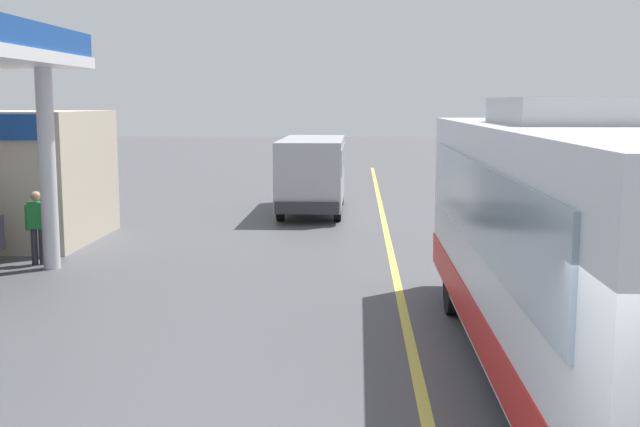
{
  "coord_description": "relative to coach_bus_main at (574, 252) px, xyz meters",
  "views": [
    {
      "loc": [
        -0.81,
        -4.38,
        3.62
      ],
      "look_at": [
        -1.5,
        10.0,
        1.6
      ],
      "focal_mm": 44.55,
      "sensor_mm": 36.0,
      "label": 1
    }
  ],
  "objects": [
    {
      "name": "lane_divider_stripe",
      "position": [
        -1.97,
        9.25,
        -1.72
      ],
      "size": [
        0.16,
        50.0,
        0.01
      ],
      "primitive_type": "cube",
      "color": "#D8CC4C",
      "rests_on": "ground"
    },
    {
      "name": "pedestrian_near_pump",
      "position": [
        -9.95,
        7.09,
        -0.79
      ],
      "size": [
        0.55,
        0.22,
        1.66
      ],
      "color": "#33333F",
      "rests_on": "ground"
    },
    {
      "name": "minibus_opposing_lane",
      "position": [
        -4.28,
        16.0,
        -0.25
      ],
      "size": [
        2.04,
        6.13,
        2.44
      ],
      "color": "#A5A5AD",
      "rests_on": "ground"
    },
    {
      "name": "coach_bus_main",
      "position": [
        0.0,
        0.0,
        0.0
      ],
      "size": [
        2.6,
        11.04,
        3.69
      ],
      "color": "silver",
      "rests_on": "ground"
    },
    {
      "name": "ground",
      "position": [
        -1.97,
        14.25,
        -1.72
      ],
      "size": [
        120.0,
        120.0,
        0.0
      ],
      "primitive_type": "plane",
      "color": "#4C4C51"
    }
  ]
}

